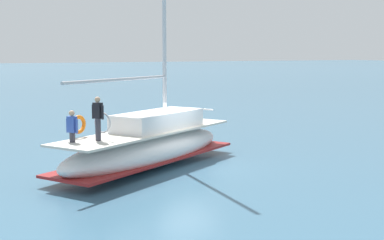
# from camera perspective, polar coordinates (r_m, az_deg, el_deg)

# --- Properties ---
(ground_plane) EXTENTS (400.00, 400.00, 0.00)m
(ground_plane) POSITION_cam_1_polar(r_m,az_deg,el_deg) (22.29, -0.68, -4.81)
(ground_plane) COLOR #38607A
(main_sailboat) EXTENTS (6.90, 9.51, 12.10)m
(main_sailboat) POSITION_cam_1_polar(r_m,az_deg,el_deg) (22.01, -4.54, -2.60)
(main_sailboat) COLOR white
(main_sailboat) RESTS_ON ground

